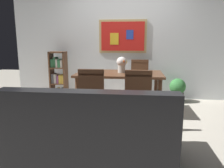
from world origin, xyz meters
TOP-DOWN VIEW (x-y plane):
  - ground_plane at (0.00, 0.00)m, footprint 12.00×12.00m
  - wall_back_with_painting at (-0.00, 1.52)m, footprint 5.20×0.14m
  - dining_table at (-0.05, 0.40)m, footprint 1.56×0.89m
  - dining_chair_near_right at (0.29, -0.40)m, footprint 0.40×0.41m
  - dining_chair_far_right at (0.33, 1.21)m, footprint 0.40×0.41m
  - dining_chair_near_left at (-0.40, -0.37)m, footprint 0.40×0.41m
  - leather_couch at (-0.22, -1.31)m, footprint 1.80×0.84m
  - bookshelf at (-1.51, 1.20)m, footprint 0.36×0.28m
  - potted_ivy at (1.16, 1.22)m, footprint 0.35×0.35m
  - flower_vase at (-0.01, 0.42)m, footprint 0.19×0.19m

SIDE VIEW (x-z plane):
  - ground_plane at x=0.00m, z-range 0.00..0.00m
  - potted_ivy at x=1.16m, z-range 0.02..0.53m
  - leather_couch at x=-0.22m, z-range -0.11..0.73m
  - bookshelf at x=-1.51m, z-range -0.03..1.05m
  - dining_chair_near_right at x=0.29m, z-range 0.08..0.99m
  - dining_chair_far_right at x=0.33m, z-range 0.08..0.99m
  - dining_chair_near_left at x=-0.40m, z-range 0.08..0.99m
  - dining_table at x=-0.05m, z-range 0.28..1.02m
  - flower_vase at x=-0.01m, z-range 0.76..1.05m
  - wall_back_with_painting at x=0.00m, z-range 0.00..2.60m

